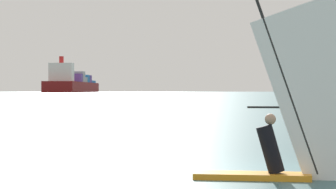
{
  "coord_description": "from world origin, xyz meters",
  "views": [
    {
      "loc": [
        -2.3,
        -15.48,
        1.75
      ],
      "look_at": [
        -2.3,
        13.81,
        1.58
      ],
      "focal_mm": 75.88,
      "sensor_mm": 36.0,
      "label": 1
    }
  ],
  "objects": [
    {
      "name": "windsurfer",
      "position": [
        0.08,
        -1.64,
        1.03
      ],
      "size": [
        3.88,
        1.08,
        4.23
      ],
      "rotation": [
        0.0,
        0.0,
        2.98
      ],
      "color": "orange",
      "rests_on": "ground_plane"
    },
    {
      "name": "ground_plane",
      "position": [
        0.0,
        0.0,
        0.0
      ],
      "size": [
        4000.0,
        4000.0,
        0.0
      ],
      "primitive_type": "plane",
      "color": "#386066"
    },
    {
      "name": "cargo_ship",
      "position": [
        -95.91,
        685.58,
        7.8
      ],
      "size": [
        30.82,
        191.61,
        32.12
      ],
      "rotation": [
        0.0,
        0.0,
        1.55
      ],
      "color": "maroon",
      "rests_on": "ground_plane"
    }
  ]
}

